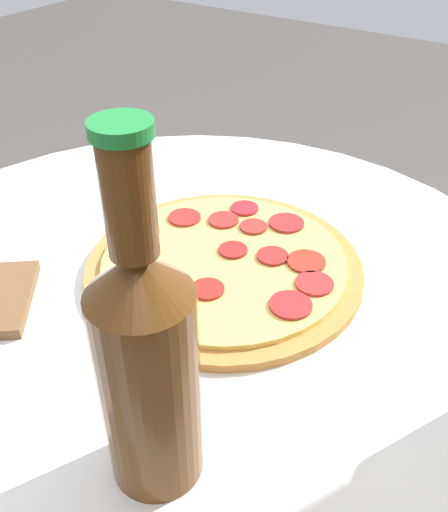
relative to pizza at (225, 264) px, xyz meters
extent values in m
cylinder|color=silver|center=(0.06, -0.01, -0.40)|extent=(0.11, 0.11, 0.73)
cylinder|color=silver|center=(0.06, -0.01, -0.02)|extent=(0.80, 0.80, 0.02)
cylinder|color=#B77F3D|center=(0.00, 0.00, 0.00)|extent=(0.31, 0.31, 0.01)
cylinder|color=#EACC60|center=(0.00, 0.00, 0.00)|extent=(0.27, 0.27, 0.01)
cylinder|color=maroon|center=(-0.04, 0.08, 0.01)|extent=(0.04, 0.04, 0.00)
cylinder|color=maroon|center=(-0.10, 0.02, 0.01)|extent=(0.04, 0.04, 0.00)
cylinder|color=#A7212A|center=(-0.10, -0.04, 0.01)|extent=(0.03, 0.03, 0.00)
cylinder|color=maroon|center=(-0.03, 0.04, 0.01)|extent=(0.04, 0.04, 0.00)
cylinder|color=maroon|center=(-0.02, 0.00, 0.01)|extent=(0.03, 0.03, 0.00)
cylinder|color=#A5231C|center=(0.05, 0.02, 0.01)|extent=(0.03, 0.03, 0.00)
cylinder|color=maroon|center=(-0.07, -0.01, 0.01)|extent=(0.03, 0.03, 0.00)
cylinder|color=maroon|center=(0.03, 0.10, 0.01)|extent=(0.04, 0.04, 0.00)
cylinder|color=maroon|center=(0.07, -0.04, 0.01)|extent=(0.04, 0.04, 0.00)
cylinder|color=#A42A25|center=(-0.06, -0.04, 0.01)|extent=(0.04, 0.04, 0.00)
cylinder|color=#A82928|center=(-0.01, 0.10, 0.01)|extent=(0.04, 0.04, 0.00)
cylinder|color=#A72723|center=(-0.04, -0.09, 0.01)|extent=(0.04, 0.04, 0.00)
cylinder|color=maroon|center=(0.04, -0.08, 0.01)|extent=(0.03, 0.03, 0.00)
cylinder|color=maroon|center=(0.01, -0.11, 0.01)|extent=(0.03, 0.03, 0.00)
cylinder|color=#563314|center=(0.23, 0.09, 0.08)|extent=(0.07, 0.07, 0.17)
cone|color=#563314|center=(0.23, 0.09, 0.18)|extent=(0.07, 0.07, 0.03)
cylinder|color=#563314|center=(0.23, 0.09, 0.23)|extent=(0.03, 0.03, 0.07)
cylinder|color=#1E8438|center=(0.23, 0.09, 0.27)|extent=(0.03, 0.03, 0.01)
camera|label=1|loc=(0.42, 0.28, 0.38)|focal=40.00mm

